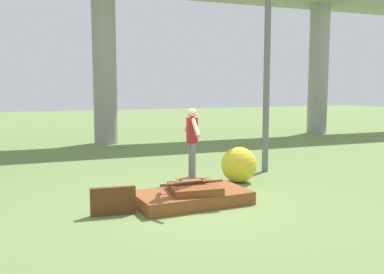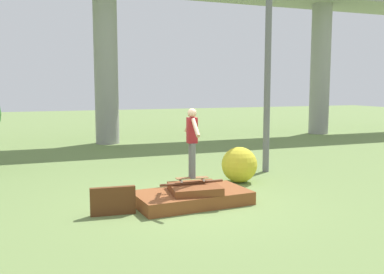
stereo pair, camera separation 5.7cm
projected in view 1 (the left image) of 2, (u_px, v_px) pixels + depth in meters
ground_plane at (192, 204)px, 9.90m from camera, size 80.00×80.00×0.00m
scrap_pile at (192, 196)px, 9.87m from camera, size 2.70×1.57×0.53m
scrap_plank_loose at (113, 201)px, 9.02m from camera, size 0.95×0.20×0.60m
skateboard at (192, 178)px, 9.85m from camera, size 0.77×0.29×0.09m
skater at (192, 138)px, 9.74m from camera, size 0.24×1.19×1.59m
utility_pole at (267, 59)px, 13.24m from camera, size 1.30×0.20×6.86m
bush_yellow_flowering at (239, 165)px, 12.09m from camera, size 1.01×1.01×1.01m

